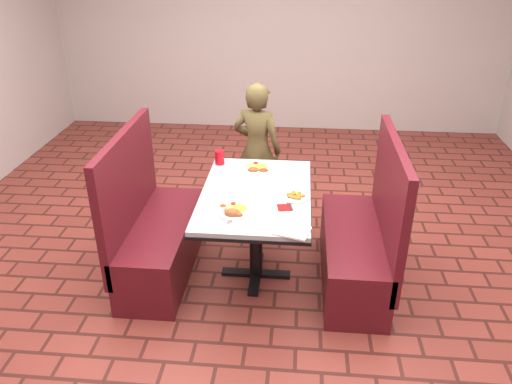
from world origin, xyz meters
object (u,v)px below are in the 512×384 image
(booth_bench_right, at_px, (360,245))
(far_dinner_plate, at_px, (257,167))
(near_dinner_plate, at_px, (234,209))
(red_tumbler, at_px, (220,157))
(plantain_plate, at_px, (295,196))
(booth_bench_left, at_px, (155,235))
(diner_person, at_px, (257,149))
(dining_table, at_px, (256,203))

(booth_bench_right, relative_size, far_dinner_plate, 4.63)
(near_dinner_plate, height_order, red_tumbler, red_tumbler)
(plantain_plate, bearing_deg, booth_bench_right, 7.60)
(near_dinner_plate, distance_m, red_tumbler, 0.83)
(near_dinner_plate, bearing_deg, booth_bench_left, 154.76)
(diner_person, xyz_separation_m, plantain_plate, (0.38, -1.15, 0.12))
(booth_bench_left, distance_m, booth_bench_right, 1.60)
(near_dinner_plate, xyz_separation_m, red_tumbler, (-0.22, 0.80, 0.03))
(far_dinner_plate, xyz_separation_m, red_tumbler, (-0.32, 0.09, 0.03))
(far_dinner_plate, xyz_separation_m, plantain_plate, (0.31, -0.46, -0.01))
(booth_bench_right, distance_m, red_tumbler, 1.33)
(near_dinner_plate, height_order, plantain_plate, near_dinner_plate)
(booth_bench_left, distance_m, near_dinner_plate, 0.87)
(booth_bench_left, bearing_deg, diner_person, 56.82)
(dining_table, relative_size, red_tumbler, 10.53)
(plantain_plate, bearing_deg, dining_table, 166.79)
(red_tumbler, bearing_deg, dining_table, -54.43)
(booth_bench_left, relative_size, plantain_plate, 6.08)
(far_dinner_plate, bearing_deg, dining_table, -86.42)
(diner_person, bearing_deg, near_dinner_plate, 104.14)
(near_dinner_plate, bearing_deg, booth_bench_right, 19.13)
(dining_table, height_order, red_tumbler, red_tumbler)
(diner_person, distance_m, near_dinner_plate, 1.41)
(dining_table, bearing_deg, booth_bench_left, 180.00)
(dining_table, distance_m, booth_bench_left, 0.86)
(dining_table, bearing_deg, booth_bench_right, 0.00)
(booth_bench_right, xyz_separation_m, diner_person, (-0.89, 1.09, 0.31))
(booth_bench_left, bearing_deg, far_dinner_plate, 26.67)
(dining_table, xyz_separation_m, diner_person, (-0.09, 1.09, -0.01))
(booth_bench_left, distance_m, plantain_plate, 1.17)
(booth_bench_left, xyz_separation_m, near_dinner_plate, (0.68, -0.32, 0.45))
(dining_table, distance_m, red_tumbler, 0.61)
(booth_bench_left, xyz_separation_m, far_dinner_plate, (0.77, 0.39, 0.44))
(far_dinner_plate, distance_m, red_tumbler, 0.33)
(dining_table, height_order, booth_bench_right, booth_bench_right)
(booth_bench_right, bearing_deg, near_dinner_plate, -160.87)
(dining_table, relative_size, plantain_plate, 6.14)
(booth_bench_right, bearing_deg, booth_bench_left, 180.00)
(diner_person, relative_size, near_dinner_plate, 5.09)
(booth_bench_left, height_order, far_dinner_plate, booth_bench_left)
(diner_person, height_order, far_dinner_plate, diner_person)
(booth_bench_right, xyz_separation_m, red_tumbler, (-1.14, 0.48, 0.48))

